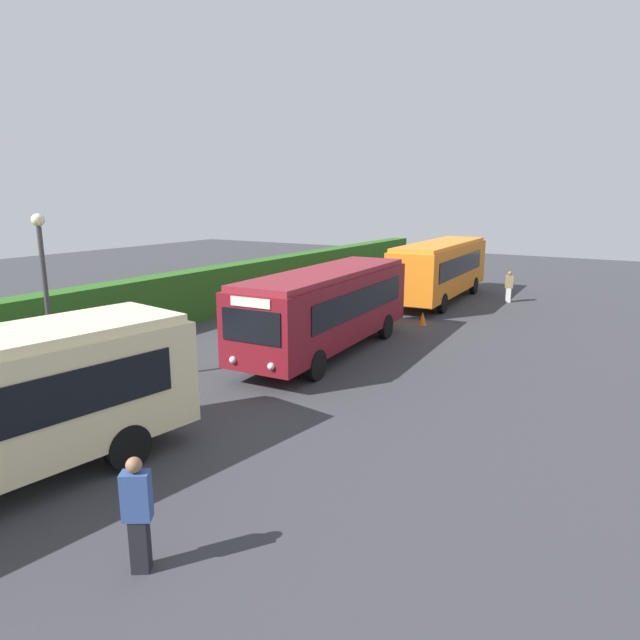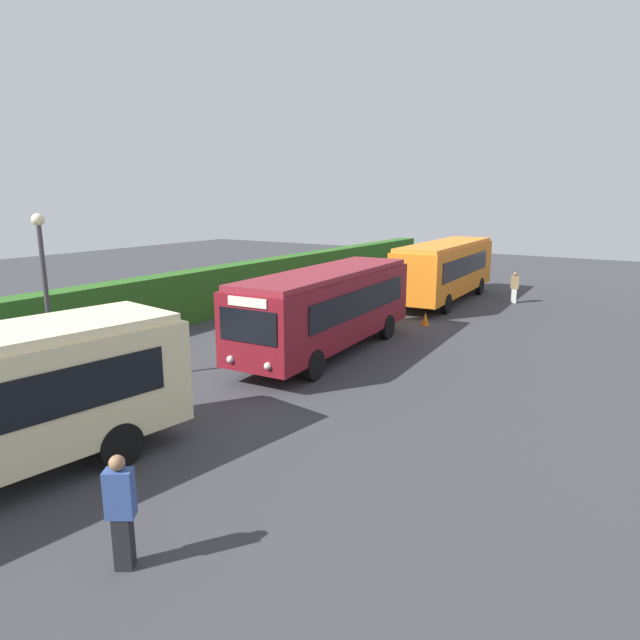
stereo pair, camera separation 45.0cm
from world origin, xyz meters
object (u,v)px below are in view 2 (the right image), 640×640
object	(u,v)px
bus_orange	(445,268)
person_left	(121,509)
traffic_cone	(425,319)
bus_maroon	(327,305)
person_center	(243,315)
lamppost	(45,281)
person_right	(515,287)

from	to	relation	value
bus_orange	person_left	distance (m)	24.70
person_left	traffic_cone	bearing A→B (deg)	-25.98
person_left	traffic_cone	world-z (taller)	person_left
bus_maroon	person_center	world-z (taller)	bus_maroon
traffic_cone	lamppost	world-z (taller)	lamppost
bus_maroon	person_right	xyz separation A→B (m)	(13.86, -3.41, -0.89)
person_center	traffic_cone	bearing A→B (deg)	56.91
bus_maroon	person_right	bearing A→B (deg)	162.99
person_right	bus_maroon	bearing A→B (deg)	-26.80
traffic_cone	lamppost	xyz separation A→B (m)	(-13.93, 6.31, 3.00)
person_left	bus_orange	bearing A→B (deg)	-24.67
bus_maroon	person_center	bearing A→B (deg)	-96.66
bus_orange	bus_maroon	bearing A→B (deg)	177.64
bus_orange	person_right	bearing A→B (deg)	-67.44
bus_orange	person_left	xyz separation A→B (m)	(-24.39, -3.80, -0.85)
person_center	lamppost	bearing A→B (deg)	-83.76
bus_orange	traffic_cone	xyz separation A→B (m)	(-6.12, -1.38, -1.57)
person_right	lamppost	world-z (taller)	lamppost
bus_orange	person_right	size ratio (longest dim) A/B	6.13
bus_maroon	person_left	size ratio (longest dim) A/B	5.16
bus_maroon	traffic_cone	xyz separation A→B (m)	(6.16, -1.39, -1.49)
bus_maroon	person_center	size ratio (longest dim) A/B	5.90
bus_maroon	person_left	world-z (taller)	bus_maroon
person_center	lamppost	distance (m)	8.41
bus_maroon	person_left	bearing A→B (deg)	14.30
traffic_cone	person_center	bearing A→B (deg)	136.14
bus_maroon	bus_orange	size ratio (longest dim) A/B	0.94
person_right	lamppost	distance (m)	23.30
person_center	person_right	xyz separation A→B (m)	(13.60, -7.69, 0.02)
person_left	person_right	xyz separation A→B (m)	(25.96, 0.40, -0.12)
bus_maroon	traffic_cone	size ratio (longest dim) A/B	16.45
person_right	traffic_cone	xyz separation A→B (m)	(-7.69, 2.02, -0.60)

